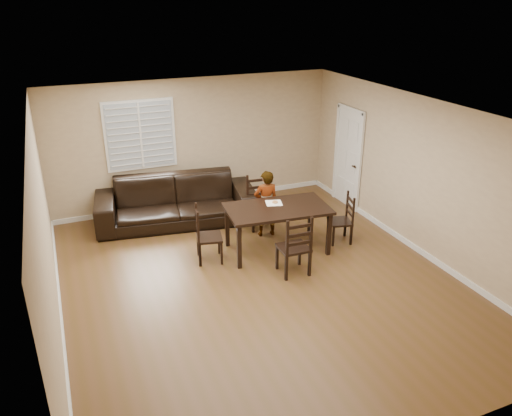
# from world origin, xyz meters

# --- Properties ---
(ground) EXTENTS (7.00, 7.00, 0.00)m
(ground) POSITION_xyz_m (0.00, 0.00, 0.00)
(ground) COLOR brown
(ground) RESTS_ON ground
(room) EXTENTS (6.04, 7.04, 2.72)m
(room) POSITION_xyz_m (0.04, 0.18, 1.81)
(room) COLOR tan
(room) RESTS_ON ground
(dining_table) EXTENTS (1.87, 1.17, 0.83)m
(dining_table) POSITION_xyz_m (0.70, 0.84, 0.74)
(dining_table) COLOR black
(dining_table) RESTS_ON ground
(chair_near) EXTENTS (0.50, 0.48, 1.03)m
(chair_near) POSITION_xyz_m (0.81, 1.95, 0.47)
(chair_near) COLOR black
(chair_near) RESTS_ON ground
(chair_far) EXTENTS (0.49, 0.46, 1.05)m
(chair_far) POSITION_xyz_m (0.61, -0.10, 0.48)
(chair_far) COLOR black
(chair_far) RESTS_ON ground
(chair_left) EXTENTS (0.51, 0.53, 1.00)m
(chair_left) POSITION_xyz_m (-0.63, 0.99, 0.45)
(chair_left) COLOR black
(chair_left) RESTS_ON ground
(chair_right) EXTENTS (0.48, 0.50, 0.92)m
(chair_right) POSITION_xyz_m (2.02, 0.68, 0.42)
(chair_right) COLOR black
(chair_right) RESTS_ON ground
(child) EXTENTS (0.49, 0.35, 1.28)m
(child) POSITION_xyz_m (0.77, 1.48, 0.64)
(child) COLOR gray
(child) RESTS_ON ground
(napkin) EXTENTS (0.34, 0.34, 0.00)m
(napkin) POSITION_xyz_m (0.72, 1.03, 0.83)
(napkin) COLOR white
(napkin) RESTS_ON dining_table
(donut) EXTENTS (0.10, 0.10, 0.04)m
(donut) POSITION_xyz_m (0.74, 1.03, 0.85)
(donut) COLOR #BC7E43
(donut) RESTS_ON napkin
(sofa) EXTENTS (3.25, 1.67, 0.91)m
(sofa) POSITION_xyz_m (-0.64, 2.70, 0.45)
(sofa) COLOR black
(sofa) RESTS_ON ground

